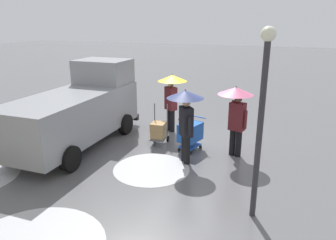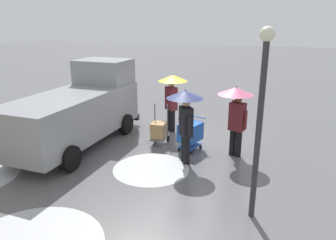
# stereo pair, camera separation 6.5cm
# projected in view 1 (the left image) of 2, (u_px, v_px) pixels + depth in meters

# --- Properties ---
(ground_plane) EXTENTS (90.00, 90.00, 0.00)m
(ground_plane) POSITION_uv_depth(u_px,v_px,m) (183.00, 145.00, 10.57)
(ground_plane) COLOR #5B5B5E
(slush_patch_far_side) EXTENTS (2.13, 2.13, 0.01)m
(slush_patch_far_side) POSITION_uv_depth(u_px,v_px,m) (151.00, 169.00, 8.90)
(slush_patch_far_side) COLOR #ADAFB5
(slush_patch_far_side) RESTS_ON ground
(cargo_van_parked_right) EXTENTS (2.21, 5.34, 2.60)m
(cargo_van_parked_right) POSITION_uv_depth(u_px,v_px,m) (79.00, 109.00, 10.45)
(cargo_van_parked_right) COLOR gray
(cargo_van_parked_right) RESTS_ON ground
(shopping_cart_vendor) EXTENTS (0.76, 0.94, 1.02)m
(shopping_cart_vendor) POSITION_uv_depth(u_px,v_px,m) (190.00, 133.00, 10.05)
(shopping_cart_vendor) COLOR #1951B2
(shopping_cart_vendor) RESTS_ON ground
(hand_dolly_boxes) EXTENTS (0.57, 0.74, 1.32)m
(hand_dolly_boxes) POSITION_uv_depth(u_px,v_px,m) (159.00, 131.00, 10.56)
(hand_dolly_boxes) COLOR #515156
(hand_dolly_boxes) RESTS_ON ground
(pedestrian_pink_side) EXTENTS (1.04, 1.04, 2.15)m
(pedestrian_pink_side) POSITION_uv_depth(u_px,v_px,m) (236.00, 105.00, 9.36)
(pedestrian_pink_side) COLOR black
(pedestrian_pink_side) RESTS_ON ground
(pedestrian_black_side) EXTENTS (1.04, 1.04, 2.15)m
(pedestrian_black_side) POSITION_uv_depth(u_px,v_px,m) (172.00, 89.00, 11.47)
(pedestrian_black_side) COLOR black
(pedestrian_black_side) RESTS_ON ground
(pedestrian_white_side) EXTENTS (1.04, 1.04, 2.15)m
(pedestrian_white_side) POSITION_uv_depth(u_px,v_px,m) (186.00, 109.00, 8.91)
(pedestrian_white_side) COLOR black
(pedestrian_white_side) RESTS_ON ground
(street_lamp) EXTENTS (0.28, 0.28, 3.86)m
(street_lamp) POSITION_uv_depth(u_px,v_px,m) (262.00, 107.00, 6.09)
(street_lamp) COLOR #2D2D33
(street_lamp) RESTS_ON ground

